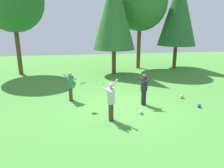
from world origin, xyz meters
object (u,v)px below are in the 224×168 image
person_bystander (144,87)px  tree_far_right (179,11)px  tree_center (114,11)px  ball_white (141,112)px  tree_far_left (12,1)px  frisbee (83,83)px  person_thrower (111,99)px  person_catcher (70,84)px  ball_yellow (182,96)px  tree_right (140,3)px  ball_blue (199,106)px

person_bystander → tree_far_right: (5.96, 8.92, 4.26)m
tree_center → tree_far_right: (6.21, 1.67, 0.16)m
ball_white → tree_far_left: tree_far_left is taller
frisbee → ball_white: 3.03m
frisbee → tree_far_right: 13.22m
person_thrower → person_catcher: (-1.73, 2.76, -0.05)m
ball_yellow → tree_right: tree_right is taller
ball_yellow → ball_blue: ball_yellow is taller
person_thrower → tree_center: tree_center is taller
ball_yellow → tree_right: bearing=89.6°
tree_right → person_catcher: bearing=-127.4°
tree_far_right → person_catcher: bearing=-141.5°
person_bystander → tree_far_left: size_ratio=0.20×
person_catcher → frisbee: bearing=0.0°
frisbee → tree_right: tree_right is taller
person_thrower → tree_right: 12.64m
tree_center → tree_far_left: tree_far_left is taller
person_thrower → tree_center: (1.69, 8.75, 4.07)m
frisbee → tree_center: size_ratio=0.05×
ball_white → person_bystander: bearing=67.0°
ball_white → tree_right: bearing=74.2°
ball_white → tree_center: 9.69m
person_thrower → tree_right: (4.41, 10.81, 4.84)m
tree_right → tree_far_right: 3.56m
ball_yellow → tree_right: 10.41m
tree_far_left → ball_yellow: bearing=-37.3°
ball_blue → tree_right: bearing=90.7°
frisbee → tree_far_right: size_ratio=0.04×
ball_blue → tree_right: size_ratio=0.02×
person_thrower → tree_center: 9.80m
person_catcher → tree_far_left: tree_far_left is taller
person_catcher → ball_white: 4.05m
person_catcher → ball_blue: bearing=43.2°
person_bystander → tree_center: (-0.24, 7.25, 4.10)m
person_thrower → tree_far_right: size_ratio=0.22×
frisbee → tree_right: (5.49, 9.26, 4.54)m
person_thrower → person_catcher: bearing=-2.7°
person_thrower → ball_yellow: person_thrower is taller
ball_white → tree_right: (2.94, 10.39, 5.71)m
person_thrower → ball_blue: 4.66m
ball_white → tree_far_right: 12.94m
tree_far_left → tree_right: size_ratio=0.99×
ball_yellow → tree_center: size_ratio=0.03×
tree_far_right → person_bystander: bearing=-123.8°
ball_yellow → tree_far_left: (-10.33, 7.86, 5.61)m
ball_white → ball_blue: (3.06, 0.26, 0.00)m
ball_blue → tree_center: size_ratio=0.02×
person_thrower → frisbee: (-1.08, 1.55, 0.30)m
person_catcher → ball_yellow: 6.16m
ball_yellow → tree_far_right: 10.38m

